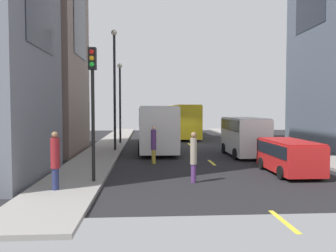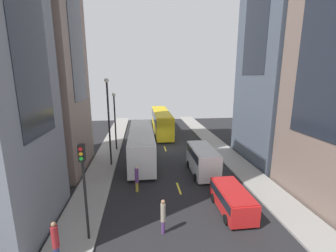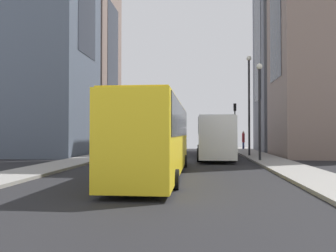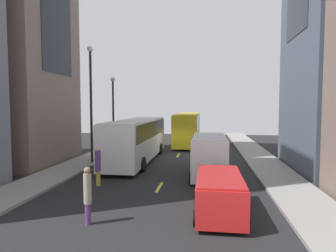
{
  "view_description": "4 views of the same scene",
  "coord_description": "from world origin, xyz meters",
  "px_view_note": "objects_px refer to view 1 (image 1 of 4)",
  "views": [
    {
      "loc": [
        -3.85,
        -30.23,
        3.16
      ],
      "look_at": [
        -1.73,
        2.82,
        1.51
      ],
      "focal_mm": 36.56,
      "sensor_mm": 36.0,
      "label": 1
    },
    {
      "loc": [
        -2.94,
        -27.43,
        9.09
      ],
      "look_at": [
        0.84,
        3.94,
        2.12
      ],
      "focal_mm": 24.14,
      "sensor_mm": 36.0,
      "label": 2
    },
    {
      "loc": [
        -1.8,
        25.25,
        2.1
      ],
      "look_at": [
        0.15,
        4.57,
        2.54
      ],
      "focal_mm": 36.02,
      "sensor_mm": 36.0,
      "label": 3
    },
    {
      "loc": [
        2.55,
        -25.85,
        4.39
      ],
      "look_at": [
        -1.32,
        2.88,
        2.46
      ],
      "focal_mm": 30.94,
      "sensor_mm": 36.0,
      "label": 4
    }
  ],
  "objects_px": {
    "streetcar_yellow": "(183,118)",
    "city_bus_white": "(157,124)",
    "pedestrian_waiting_curb": "(55,159)",
    "traffic_light_near_corner": "(93,88)",
    "delivery_van_white": "(244,134)",
    "pedestrian_crossing_mid": "(154,144)",
    "pedestrian_walking_far": "(194,155)",
    "car_red_0": "(289,154)"
  },
  "relations": [
    {
      "from": "pedestrian_crossing_mid",
      "to": "pedestrian_walking_far",
      "type": "height_order",
      "value": "pedestrian_crossing_mid"
    },
    {
      "from": "delivery_van_white",
      "to": "pedestrian_crossing_mid",
      "type": "xyz_separation_m",
      "value": [
        -6.14,
        -2.79,
        -0.34
      ]
    },
    {
      "from": "streetcar_yellow",
      "to": "pedestrian_crossing_mid",
      "type": "height_order",
      "value": "streetcar_yellow"
    },
    {
      "from": "delivery_van_white",
      "to": "car_red_0",
      "type": "relative_size",
      "value": 1.21
    },
    {
      "from": "pedestrian_crossing_mid",
      "to": "traffic_light_near_corner",
      "type": "height_order",
      "value": "traffic_light_near_corner"
    },
    {
      "from": "streetcar_yellow",
      "to": "city_bus_white",
      "type": "bearing_deg",
      "value": -105.65
    },
    {
      "from": "pedestrian_waiting_curb",
      "to": "car_red_0",
      "type": "bearing_deg",
      "value": 32.5
    },
    {
      "from": "pedestrian_crossing_mid",
      "to": "pedestrian_walking_far",
      "type": "xyz_separation_m",
      "value": [
        1.6,
        -5.15,
        0.01
      ]
    },
    {
      "from": "delivery_van_white",
      "to": "streetcar_yellow",
      "type": "bearing_deg",
      "value": 98.21
    },
    {
      "from": "streetcar_yellow",
      "to": "delivery_van_white",
      "type": "distance_m",
      "value": 16.73
    },
    {
      "from": "traffic_light_near_corner",
      "to": "city_bus_white",
      "type": "bearing_deg",
      "value": 76.56
    },
    {
      "from": "city_bus_white",
      "to": "pedestrian_crossing_mid",
      "type": "distance_m",
      "value": 7.53
    },
    {
      "from": "city_bus_white",
      "to": "pedestrian_walking_far",
      "type": "xyz_separation_m",
      "value": [
        1.18,
        -12.62,
        -0.82
      ]
    },
    {
      "from": "pedestrian_crossing_mid",
      "to": "pedestrian_walking_far",
      "type": "distance_m",
      "value": 5.39
    },
    {
      "from": "pedestrian_walking_far",
      "to": "pedestrian_waiting_curb",
      "type": "distance_m",
      "value": 5.63
    },
    {
      "from": "pedestrian_crossing_mid",
      "to": "pedestrian_waiting_curb",
      "type": "bearing_deg",
      "value": -65.7
    },
    {
      "from": "pedestrian_crossing_mid",
      "to": "traffic_light_near_corner",
      "type": "bearing_deg",
      "value": -62.67
    },
    {
      "from": "delivery_van_white",
      "to": "pedestrian_walking_far",
      "type": "height_order",
      "value": "delivery_van_white"
    },
    {
      "from": "streetcar_yellow",
      "to": "pedestrian_walking_far",
      "type": "bearing_deg",
      "value": -95.01
    },
    {
      "from": "delivery_van_white",
      "to": "pedestrian_waiting_curb",
      "type": "relative_size",
      "value": 2.33
    },
    {
      "from": "city_bus_white",
      "to": "car_red_0",
      "type": "xyz_separation_m",
      "value": [
        6.09,
        -10.94,
        -1.05
      ]
    },
    {
      "from": "delivery_van_white",
      "to": "car_red_0",
      "type": "bearing_deg",
      "value": -86.56
    },
    {
      "from": "delivery_van_white",
      "to": "car_red_0",
      "type": "height_order",
      "value": "delivery_van_white"
    },
    {
      "from": "city_bus_white",
      "to": "delivery_van_white",
      "type": "xyz_separation_m",
      "value": [
        5.71,
        -4.68,
        -0.5
      ]
    },
    {
      "from": "city_bus_white",
      "to": "delivery_van_white",
      "type": "height_order",
      "value": "city_bus_white"
    },
    {
      "from": "delivery_van_white",
      "to": "pedestrian_waiting_curb",
      "type": "xyz_separation_m",
      "value": [
        -9.93,
        -9.53,
        -0.2
      ]
    },
    {
      "from": "delivery_van_white",
      "to": "pedestrian_crossing_mid",
      "type": "bearing_deg",
      "value": -155.55
    },
    {
      "from": "pedestrian_crossing_mid",
      "to": "streetcar_yellow",
      "type": "bearing_deg",
      "value": 132.75
    },
    {
      "from": "city_bus_white",
      "to": "pedestrian_crossing_mid",
      "type": "height_order",
      "value": "city_bus_white"
    },
    {
      "from": "car_red_0",
      "to": "streetcar_yellow",
      "type": "bearing_deg",
      "value": 96.91
    },
    {
      "from": "pedestrian_waiting_curb",
      "to": "traffic_light_near_corner",
      "type": "bearing_deg",
      "value": 65.94
    },
    {
      "from": "delivery_van_white",
      "to": "pedestrian_waiting_curb",
      "type": "height_order",
      "value": "delivery_van_white"
    },
    {
      "from": "delivery_van_white",
      "to": "pedestrian_walking_far",
      "type": "distance_m",
      "value": 9.15
    },
    {
      "from": "car_red_0",
      "to": "pedestrian_crossing_mid",
      "type": "xyz_separation_m",
      "value": [
        -6.51,
        3.47,
        0.21
      ]
    },
    {
      "from": "pedestrian_walking_far",
      "to": "traffic_light_near_corner",
      "type": "height_order",
      "value": "traffic_light_near_corner"
    },
    {
      "from": "car_red_0",
      "to": "pedestrian_crossing_mid",
      "type": "relative_size",
      "value": 1.92
    },
    {
      "from": "pedestrian_waiting_curb",
      "to": "traffic_light_near_corner",
      "type": "relative_size",
      "value": 0.39
    },
    {
      "from": "traffic_light_near_corner",
      "to": "pedestrian_walking_far",
      "type": "bearing_deg",
      "value": 1.82
    },
    {
      "from": "streetcar_yellow",
      "to": "delivery_van_white",
      "type": "relative_size",
      "value": 2.6
    },
    {
      "from": "pedestrian_waiting_curb",
      "to": "traffic_light_near_corner",
      "type": "height_order",
      "value": "traffic_light_near_corner"
    },
    {
      "from": "pedestrian_walking_far",
      "to": "pedestrian_waiting_curb",
      "type": "height_order",
      "value": "pedestrian_waiting_curb"
    },
    {
      "from": "pedestrian_waiting_curb",
      "to": "traffic_light_near_corner",
      "type": "xyz_separation_m",
      "value": [
        1.18,
        1.46,
        2.7
      ]
    }
  ]
}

